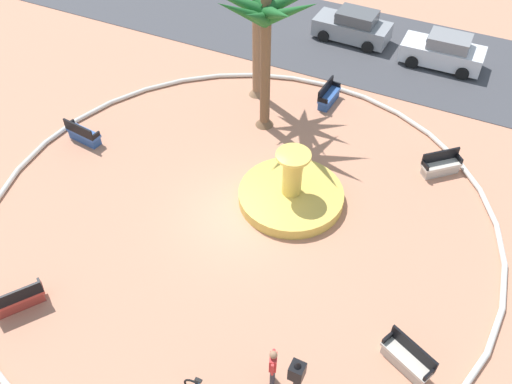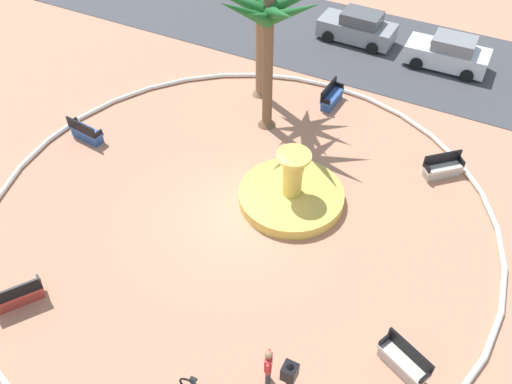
% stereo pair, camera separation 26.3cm
% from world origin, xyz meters
% --- Properties ---
extents(ground_plane, '(80.00, 80.00, 0.00)m').
position_xyz_m(ground_plane, '(0.00, 0.00, 0.00)').
color(ground_plane, tan).
extents(plaza_curb, '(18.92, 18.92, 0.20)m').
position_xyz_m(plaza_curb, '(0.00, 0.00, 0.10)').
color(plaza_curb, silver).
rests_on(plaza_curb, ground).
extents(street_asphalt, '(48.00, 8.00, 0.03)m').
position_xyz_m(street_asphalt, '(0.00, 13.86, 0.01)').
color(street_asphalt, '#424247').
rests_on(street_asphalt, ground).
extents(fountain, '(4.01, 4.01, 2.32)m').
position_xyz_m(fountain, '(1.35, 1.57, 0.32)').
color(fountain, gold).
rests_on(fountain, ground).
extents(palm_tree_near_fountain, '(4.49, 4.51, 6.45)m').
position_xyz_m(palm_tree_near_fountain, '(-1.58, 5.35, 5.11)').
color(palm_tree_near_fountain, brown).
rests_on(palm_tree_near_fountain, ground).
extents(bench_east, '(1.66, 1.12, 1.00)m').
position_xyz_m(bench_east, '(7.07, -3.20, 0.35)').
color(bench_east, beige).
rests_on(bench_east, ground).
extents(bench_west, '(1.65, 0.69, 1.00)m').
position_xyz_m(bench_west, '(-8.00, 0.93, 0.35)').
color(bench_west, '#335BA8').
rests_on(bench_west, ground).
extents(bench_north, '(0.58, 1.62, 1.00)m').
position_xyz_m(bench_north, '(0.39, 8.13, 0.35)').
color(bench_north, '#335BA8').
rests_on(bench_north, ground).
extents(bench_southeast, '(1.32, 1.60, 1.00)m').
position_xyz_m(bench_southeast, '(-4.53, -6.59, 0.35)').
color(bench_southeast, '#B73D33').
rests_on(bench_southeast, ground).
extents(bench_southwest, '(1.52, 1.45, 1.00)m').
position_xyz_m(bench_southwest, '(6.11, 5.61, 0.35)').
color(bench_southwest, beige).
rests_on(bench_southwest, ground).
extents(person_cyclist_helmet, '(0.30, 0.51, 1.63)m').
position_xyz_m(person_cyclist_helmet, '(3.77, -5.36, 0.91)').
color(person_cyclist_helmet, '#33333D').
rests_on(person_cyclist_helmet, ground).
extents(parked_car_leftmost, '(4.04, 2.00, 1.67)m').
position_xyz_m(parked_car_leftmost, '(-0.53, 14.14, 0.78)').
color(parked_car_leftmost, gray).
rests_on(parked_car_leftmost, ground).
extents(parked_car_second, '(4.03, 1.97, 1.67)m').
position_xyz_m(parked_car_second, '(4.36, 13.71, 0.78)').
color(parked_car_second, silver).
rests_on(parked_car_second, ground).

